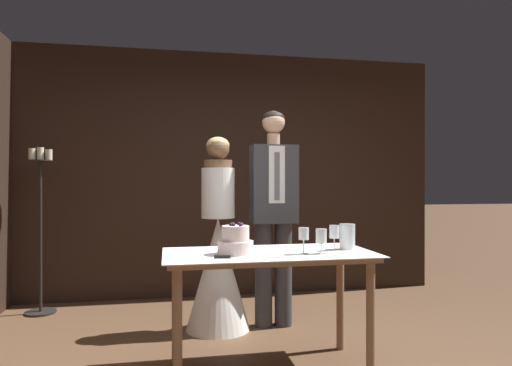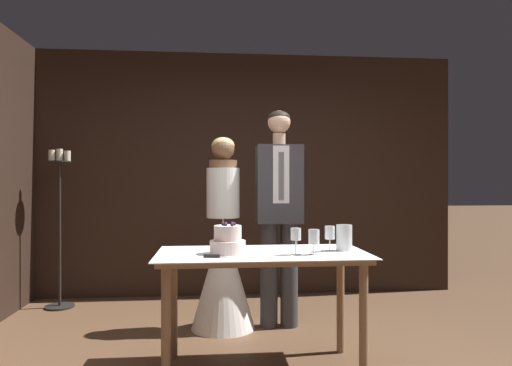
% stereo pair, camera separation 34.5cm
% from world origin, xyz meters
% --- Properties ---
extents(wall_back, '(4.69, 0.12, 2.66)m').
position_xyz_m(wall_back, '(0.00, 2.38, 1.33)').
color(wall_back, black).
rests_on(wall_back, ground_plane).
extents(cake_table, '(1.39, 0.70, 0.78)m').
position_xyz_m(cake_table, '(-0.02, 0.30, 0.68)').
color(cake_table, '#8E6B4C').
rests_on(cake_table, ground_plane).
extents(tiered_cake, '(0.23, 0.23, 0.20)m').
position_xyz_m(tiered_cake, '(-0.25, 0.27, 0.86)').
color(tiered_cake, beige).
rests_on(tiered_cake, cake_table).
extents(cake_knife, '(0.43, 0.09, 0.02)m').
position_xyz_m(cake_knife, '(-0.27, 0.11, 0.79)').
color(cake_knife, silver).
rests_on(cake_knife, cake_table).
extents(wine_glass_near, '(0.07, 0.07, 0.16)m').
position_xyz_m(wine_glass_near, '(0.30, 0.17, 0.89)').
color(wine_glass_near, silver).
rests_on(wine_glass_near, cake_table).
extents(wine_glass_middle, '(0.07, 0.07, 0.17)m').
position_xyz_m(wine_glass_middle, '(0.43, 0.30, 0.90)').
color(wine_glass_middle, silver).
rests_on(wine_glass_middle, cake_table).
extents(wine_glass_far, '(0.07, 0.07, 0.17)m').
position_xyz_m(wine_glass_far, '(0.18, 0.18, 0.90)').
color(wine_glass_far, silver).
rests_on(wine_glass_far, cake_table).
extents(hurricane_candle, '(0.11, 0.11, 0.17)m').
position_xyz_m(hurricane_candle, '(0.54, 0.33, 0.86)').
color(hurricane_candle, silver).
rests_on(hurricane_candle, cake_table).
extents(bride, '(0.54, 0.54, 1.63)m').
position_xyz_m(bride, '(-0.26, 1.19, 0.59)').
color(bride, white).
rests_on(bride, ground_plane).
extents(groom, '(0.39, 0.25, 1.86)m').
position_xyz_m(groom, '(0.22, 1.19, 1.02)').
color(groom, '#38383D').
rests_on(groom, ground_plane).
extents(candle_stand, '(0.28, 0.28, 1.57)m').
position_xyz_m(candle_stand, '(-1.86, 1.98, 0.78)').
color(candle_stand, black).
rests_on(candle_stand, ground_plane).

